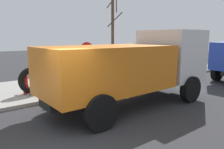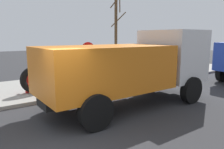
{
  "view_description": "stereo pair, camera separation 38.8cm",
  "coord_description": "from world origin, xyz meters",
  "px_view_note": "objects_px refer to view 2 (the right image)",
  "views": [
    {
      "loc": [
        -2.01,
        -4.43,
        2.72
      ],
      "look_at": [
        3.65,
        2.78,
        1.12
      ],
      "focal_mm": 34.73,
      "sensor_mm": 36.0,
      "label": 1
    },
    {
      "loc": [
        -1.7,
        -4.66,
        2.72
      ],
      "look_at": [
        3.65,
        2.78,
        1.12
      ],
      "focal_mm": 34.73,
      "sensor_mm": 36.0,
      "label": 2
    }
  ],
  "objects_px": {
    "dump_truck_orange": "(133,65)",
    "bare_tree": "(116,28)",
    "fire_hydrant": "(27,83)",
    "stop_sign": "(88,57)",
    "loose_tire": "(34,80)"
  },
  "relations": [
    {
      "from": "dump_truck_orange",
      "to": "bare_tree",
      "type": "bearing_deg",
      "value": 60.1
    },
    {
      "from": "fire_hydrant",
      "to": "stop_sign",
      "type": "distance_m",
      "value": 3.07
    },
    {
      "from": "dump_truck_orange",
      "to": "stop_sign",
      "type": "bearing_deg",
      "value": 97.64
    },
    {
      "from": "fire_hydrant",
      "to": "loose_tire",
      "type": "distance_m",
      "value": 0.33
    },
    {
      "from": "stop_sign",
      "to": "dump_truck_orange",
      "type": "distance_m",
      "value": 2.93
    },
    {
      "from": "stop_sign",
      "to": "loose_tire",
      "type": "bearing_deg",
      "value": 163.16
    },
    {
      "from": "loose_tire",
      "to": "dump_truck_orange",
      "type": "bearing_deg",
      "value": -52.01
    },
    {
      "from": "fire_hydrant",
      "to": "bare_tree",
      "type": "distance_m",
      "value": 6.58
    },
    {
      "from": "fire_hydrant",
      "to": "dump_truck_orange",
      "type": "bearing_deg",
      "value": -50.92
    },
    {
      "from": "fire_hydrant",
      "to": "stop_sign",
      "type": "bearing_deg",
      "value": -18.58
    },
    {
      "from": "fire_hydrant",
      "to": "bare_tree",
      "type": "xyz_separation_m",
      "value": [
        5.93,
        1.11,
        2.62
      ]
    },
    {
      "from": "fire_hydrant",
      "to": "loose_tire",
      "type": "relative_size",
      "value": 0.74
    },
    {
      "from": "loose_tire",
      "to": "bare_tree",
      "type": "distance_m",
      "value": 6.33
    },
    {
      "from": "loose_tire",
      "to": "fire_hydrant",
      "type": "bearing_deg",
      "value": 146.28
    },
    {
      "from": "fire_hydrant",
      "to": "loose_tire",
      "type": "height_order",
      "value": "loose_tire"
    }
  ]
}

